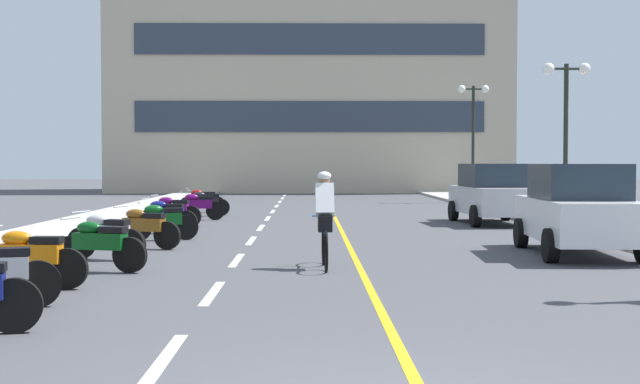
% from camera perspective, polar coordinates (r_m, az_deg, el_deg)
% --- Properties ---
extents(ground_plane, '(140.00, 140.00, 0.00)m').
position_cam_1_polar(ground_plane, '(26.84, 0.58, -1.95)').
color(ground_plane, '#47474C').
extents(curb_left, '(2.40, 72.00, 0.12)m').
position_cam_1_polar(curb_left, '(30.54, -13.20, -1.41)').
color(curb_left, '#B7B2A8').
rests_on(curb_left, ground).
extents(curb_right, '(2.40, 72.00, 0.12)m').
position_cam_1_polar(curb_right, '(30.84, 13.94, -1.39)').
color(curb_right, '#B7B2A8').
rests_on(curb_right, ground).
extents(lane_dash_0, '(0.14, 2.20, 0.01)m').
position_cam_1_polar(lane_dash_0, '(8.10, -10.58, -11.11)').
color(lane_dash_0, silver).
rests_on(lane_dash_0, ground).
extents(lane_dash_1, '(0.14, 2.20, 0.01)m').
position_cam_1_polar(lane_dash_1, '(11.99, -7.31, -6.82)').
color(lane_dash_1, silver).
rests_on(lane_dash_1, ground).
extents(lane_dash_2, '(0.14, 2.20, 0.01)m').
position_cam_1_polar(lane_dash_2, '(15.94, -5.68, -4.63)').
color(lane_dash_2, silver).
rests_on(lane_dash_2, ground).
extents(lane_dash_3, '(0.14, 2.20, 0.01)m').
position_cam_1_polar(lane_dash_3, '(19.90, -4.70, -3.31)').
color(lane_dash_3, silver).
rests_on(lane_dash_3, ground).
extents(lane_dash_4, '(0.14, 2.20, 0.01)m').
position_cam_1_polar(lane_dash_4, '(23.88, -4.05, -2.43)').
color(lane_dash_4, silver).
rests_on(lane_dash_4, ground).
extents(lane_dash_5, '(0.14, 2.20, 0.01)m').
position_cam_1_polar(lane_dash_5, '(27.87, -3.58, -1.80)').
color(lane_dash_5, silver).
rests_on(lane_dash_5, ground).
extents(lane_dash_6, '(0.14, 2.20, 0.01)m').
position_cam_1_polar(lane_dash_6, '(31.86, -3.24, -1.33)').
color(lane_dash_6, silver).
rests_on(lane_dash_6, ground).
extents(lane_dash_7, '(0.14, 2.20, 0.01)m').
position_cam_1_polar(lane_dash_7, '(35.85, -2.96, -0.96)').
color(lane_dash_7, silver).
rests_on(lane_dash_7, ground).
extents(lane_dash_8, '(0.14, 2.20, 0.01)m').
position_cam_1_polar(lane_dash_8, '(39.84, -2.75, -0.67)').
color(lane_dash_8, silver).
rests_on(lane_dash_8, ground).
extents(lane_dash_9, '(0.14, 2.20, 0.01)m').
position_cam_1_polar(lane_dash_9, '(43.83, -2.57, -0.43)').
color(lane_dash_9, silver).
rests_on(lane_dash_9, ground).
extents(lane_dash_10, '(0.14, 2.20, 0.01)m').
position_cam_1_polar(lane_dash_10, '(47.83, -2.42, -0.23)').
color(lane_dash_10, silver).
rests_on(lane_dash_10, ground).
extents(lane_dash_11, '(0.14, 2.20, 0.01)m').
position_cam_1_polar(lane_dash_11, '(51.82, -2.30, -0.06)').
color(lane_dash_11, silver).
rests_on(lane_dash_11, ground).
extents(centre_line_yellow, '(0.12, 66.00, 0.01)m').
position_cam_1_polar(centre_line_yellow, '(29.84, 0.92, -1.55)').
color(centre_line_yellow, gold).
rests_on(centre_line_yellow, ground).
extents(office_building, '(25.14, 9.83, 15.53)m').
position_cam_1_polar(office_building, '(55.94, -0.71, 8.05)').
color(office_building, '#BCAD93').
rests_on(office_building, ground).
extents(street_lamp_mid, '(1.46, 0.36, 4.76)m').
position_cam_1_polar(street_lamp_mid, '(26.68, 16.39, 5.77)').
color(street_lamp_mid, black).
rests_on(street_lamp_mid, curb_right).
extents(street_lamp_far, '(1.46, 0.36, 5.36)m').
position_cam_1_polar(street_lamp_far, '(39.88, 10.38, 5.07)').
color(street_lamp_far, black).
rests_on(street_lamp_far, curb_right).
extents(parked_car_near, '(2.12, 4.29, 1.82)m').
position_cam_1_polar(parked_car_near, '(17.51, 17.12, -1.12)').
color(parked_car_near, black).
rests_on(parked_car_near, ground).
extents(parked_car_mid, '(2.10, 4.28, 1.82)m').
position_cam_1_polar(parked_car_mid, '(25.91, 11.58, -0.10)').
color(parked_car_mid, black).
rests_on(parked_car_mid, ground).
extents(motorcycle_2, '(1.70, 0.60, 0.92)m').
position_cam_1_polar(motorcycle_2, '(12.91, -19.16, -4.18)').
color(motorcycle_2, black).
rests_on(motorcycle_2, ground).
extents(motorcycle_3, '(1.67, 0.70, 0.92)m').
position_cam_1_polar(motorcycle_3, '(14.61, -14.79, -3.44)').
color(motorcycle_3, black).
rests_on(motorcycle_3, ground).
extents(motorcycle_4, '(1.63, 0.81, 0.92)m').
position_cam_1_polar(motorcycle_4, '(16.44, -14.40, -2.84)').
color(motorcycle_4, black).
rests_on(motorcycle_4, ground).
extents(motorcycle_5, '(1.65, 0.76, 0.92)m').
position_cam_1_polar(motorcycle_5, '(18.33, -11.92, -2.33)').
color(motorcycle_5, black).
rests_on(motorcycle_5, ground).
extents(motorcycle_6, '(1.66, 0.72, 0.92)m').
position_cam_1_polar(motorcycle_6, '(20.19, -10.71, -1.93)').
color(motorcycle_6, black).
rests_on(motorcycle_6, ground).
extents(motorcycle_7, '(1.70, 0.60, 0.92)m').
position_cam_1_polar(motorcycle_7, '(22.25, -10.48, -1.57)').
color(motorcycle_7, black).
rests_on(motorcycle_7, ground).
extents(motorcycle_8, '(1.70, 0.60, 0.92)m').
position_cam_1_polar(motorcycle_8, '(24.69, -10.02, -1.22)').
color(motorcycle_8, black).
rests_on(motorcycle_8, ground).
extents(motorcycle_9, '(1.70, 0.60, 0.92)m').
position_cam_1_polar(motorcycle_9, '(27.21, -8.33, -0.92)').
color(motorcycle_9, black).
rests_on(motorcycle_9, ground).
extents(motorcycle_10, '(1.67, 0.70, 0.92)m').
position_cam_1_polar(motorcycle_10, '(29.20, -7.84, -0.72)').
color(motorcycle_10, black).
rests_on(motorcycle_10, ground).
extents(motorcycle_11, '(1.66, 0.73, 0.92)m').
position_cam_1_polar(motorcycle_11, '(31.41, -8.03, -0.53)').
color(motorcycle_11, black).
rests_on(motorcycle_11, ground).
extents(cyclist_rider, '(0.42, 1.77, 1.71)m').
position_cam_1_polar(cyclist_rider, '(14.59, 0.32, -1.74)').
color(cyclist_rider, black).
rests_on(cyclist_rider, ground).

